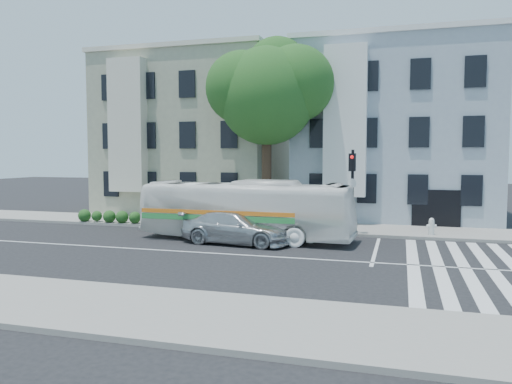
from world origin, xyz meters
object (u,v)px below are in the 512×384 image
at_px(traffic_signal, 352,181).
at_px(fire_hydrant, 431,226).
at_px(bus, 246,210).
at_px(sedan, 236,228).

relative_size(traffic_signal, fire_hydrant, 5.17).
xyz_separation_m(bus, fire_hydrant, (8.72, 3.25, -0.88)).
bearing_deg(traffic_signal, fire_hydrant, 36.36).
relative_size(bus, fire_hydrant, 12.35).
height_order(traffic_signal, fire_hydrant, traffic_signal).
bearing_deg(sedan, fire_hydrant, -57.39).
bearing_deg(sedan, traffic_signal, -48.50).
bearing_deg(traffic_signal, bus, -129.99).
height_order(bus, sedan, bus).
distance_m(bus, fire_hydrant, 9.35).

